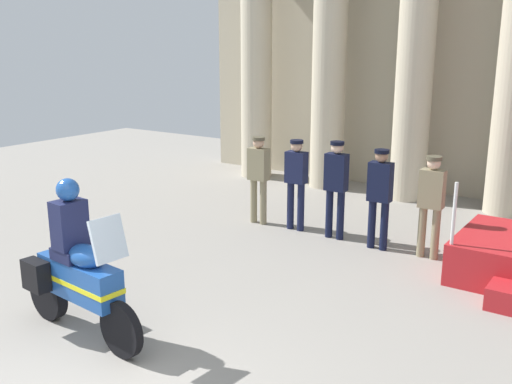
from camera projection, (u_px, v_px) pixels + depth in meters
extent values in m
cube|color=#B6AB91|center=(483.00, 2.00, 12.16)|extent=(13.87, 0.30, 8.42)
cylinder|color=beige|center=(256.00, 39.00, 14.36)|extent=(0.78, 0.78, 6.93)
cylinder|color=beige|center=(330.00, 39.00, 13.24)|extent=(0.78, 0.78, 6.93)
cylinder|color=beige|center=(417.00, 38.00, 12.12)|extent=(0.78, 0.78, 6.93)
cylinder|color=silver|center=(454.00, 214.00, 8.05)|extent=(0.05, 0.05, 0.90)
cylinder|color=#847A5B|center=(254.00, 201.00, 11.14)|extent=(0.13, 0.13, 0.86)
cylinder|color=#847A5B|center=(263.00, 202.00, 11.02)|extent=(0.13, 0.13, 0.86)
cube|color=#847A5B|center=(259.00, 164.00, 10.90)|extent=(0.38, 0.23, 0.61)
sphere|color=tan|center=(259.00, 143.00, 10.80)|extent=(0.21, 0.21, 0.21)
cylinder|color=#4F4937|center=(259.00, 139.00, 10.78)|extent=(0.24, 0.24, 0.06)
cylinder|color=#141938|center=(291.00, 205.00, 10.75)|extent=(0.13, 0.13, 0.89)
cylinder|color=#141938|center=(301.00, 207.00, 10.63)|extent=(0.13, 0.13, 0.89)
cube|color=#141938|center=(296.00, 167.00, 10.50)|extent=(0.38, 0.23, 0.58)
sphere|color=tan|center=(297.00, 146.00, 10.41)|extent=(0.21, 0.21, 0.21)
cylinder|color=black|center=(297.00, 142.00, 10.39)|extent=(0.24, 0.24, 0.06)
cylinder|color=black|center=(329.00, 213.00, 10.27)|extent=(0.13, 0.13, 0.87)
cylinder|color=black|center=(340.00, 215.00, 10.15)|extent=(0.13, 0.13, 0.87)
cube|color=black|center=(336.00, 172.00, 10.02)|extent=(0.38, 0.23, 0.65)
sphere|color=beige|center=(337.00, 148.00, 9.91)|extent=(0.21, 0.21, 0.21)
cylinder|color=black|center=(337.00, 143.00, 9.89)|extent=(0.24, 0.24, 0.06)
cylinder|color=black|center=(372.00, 224.00, 9.74)|extent=(0.13, 0.13, 0.83)
cylinder|color=black|center=(384.00, 226.00, 9.62)|extent=(0.13, 0.13, 0.83)
cube|color=black|center=(380.00, 182.00, 9.50)|extent=(0.38, 0.23, 0.65)
sphere|color=#997056|center=(382.00, 156.00, 9.39)|extent=(0.21, 0.21, 0.21)
cylinder|color=black|center=(382.00, 151.00, 9.37)|extent=(0.24, 0.24, 0.06)
cylinder|color=#847A5B|center=(422.00, 232.00, 9.33)|extent=(0.13, 0.13, 0.84)
cylinder|color=#847A5B|center=(435.00, 234.00, 9.21)|extent=(0.13, 0.13, 0.84)
cube|color=#847A5B|center=(432.00, 189.00, 9.09)|extent=(0.38, 0.23, 0.61)
sphere|color=beige|center=(434.00, 163.00, 8.99)|extent=(0.21, 0.21, 0.21)
cylinder|color=#4F4937|center=(434.00, 158.00, 8.97)|extent=(0.24, 0.24, 0.06)
cylinder|color=black|center=(121.00, 330.00, 6.33)|extent=(0.65, 0.16, 0.64)
cylinder|color=black|center=(49.00, 294.00, 7.22)|extent=(0.65, 0.20, 0.64)
cube|color=#1E4C99|center=(80.00, 279.00, 6.68)|extent=(1.26, 0.43, 0.44)
ellipsoid|color=#1E4C99|center=(86.00, 256.00, 6.50)|extent=(0.55, 0.37, 0.26)
cube|color=yellow|center=(80.00, 281.00, 6.68)|extent=(1.28, 0.44, 0.06)
cube|color=silver|center=(108.00, 239.00, 6.15)|extent=(0.19, 0.41, 0.47)
cube|color=black|center=(75.00, 263.00, 7.18)|extent=(0.37, 0.21, 0.36)
cube|color=black|center=(36.00, 275.00, 6.79)|extent=(0.37, 0.21, 0.36)
cube|color=#191E42|center=(72.00, 253.00, 6.68)|extent=(0.43, 0.37, 0.14)
cube|color=#191E42|center=(70.00, 224.00, 6.59)|extent=(0.29, 0.38, 0.56)
sphere|color=#1E4C99|center=(68.00, 190.00, 6.48)|extent=(0.26, 0.26, 0.26)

